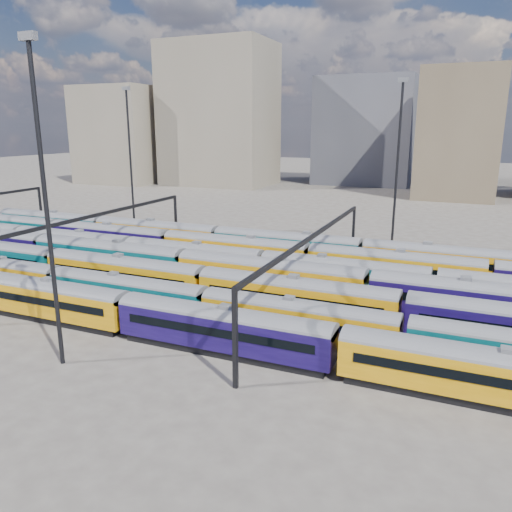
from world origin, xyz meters
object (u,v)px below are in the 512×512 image
at_px(rake_0, 223,325).
at_px(mast_2, 45,196).
at_px(rake_1, 297,315).
at_px(rake_2, 204,281).

distance_m(rake_0, mast_2, 17.58).
xyz_separation_m(rake_1, mast_2, (-16.50, -12.00, 11.54)).
xyz_separation_m(rake_1, rake_2, (-12.44, 5.00, 0.30)).
distance_m(rake_2, mast_2, 20.78).
xyz_separation_m(rake_0, mast_2, (-11.44, -7.00, 11.37)).
height_order(rake_1, mast_2, mast_2).
bearing_deg(rake_2, rake_1, -21.89).
height_order(rake_0, rake_2, rake_2).
relative_size(rake_0, rake_2, 1.12).
relative_size(rake_1, rake_2, 0.74).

